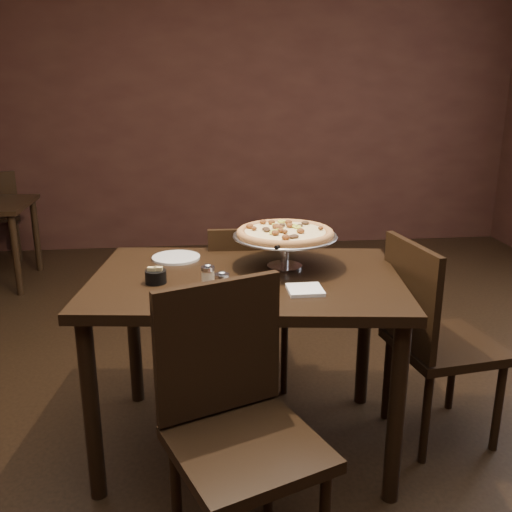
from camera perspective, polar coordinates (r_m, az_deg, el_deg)
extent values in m
cube|color=black|center=(2.85, 0.69, -18.25)|extent=(6.00, 7.00, 0.02)
cube|color=black|center=(5.84, -3.66, 14.53)|extent=(6.00, 0.02, 2.80)
cube|color=black|center=(2.48, -1.02, -2.51)|extent=(1.43, 1.05, 0.04)
cylinder|color=black|center=(2.41, -16.13, -14.70)|extent=(0.07, 0.07, 0.79)
cylinder|color=black|center=(2.37, 13.85, -15.10)|extent=(0.07, 0.07, 0.79)
cylinder|color=black|center=(3.06, -12.12, -7.42)|extent=(0.07, 0.07, 0.79)
cylinder|color=black|center=(3.02, 10.77, -7.60)|extent=(0.07, 0.07, 0.79)
cylinder|color=black|center=(4.89, -22.87, 0.05)|extent=(0.06, 0.06, 0.66)
cylinder|color=black|center=(5.48, -21.12, 1.94)|extent=(0.06, 0.06, 0.66)
cylinder|color=#B8B9C0|center=(2.59, 2.87, -1.01)|extent=(0.16, 0.16, 0.01)
cylinder|color=#B8B9C0|center=(2.57, 2.89, 0.43)|extent=(0.03, 0.03, 0.13)
cylinder|color=#B8B9C0|center=(2.56, 2.92, 1.86)|extent=(0.11, 0.11, 0.01)
cylinder|color=gray|center=(2.55, 2.92, 2.01)|extent=(0.46, 0.46, 0.01)
torus|color=gray|center=(2.55, 2.92, 2.03)|extent=(0.47, 0.47, 0.01)
cylinder|color=#975B2D|center=(2.55, 2.92, 2.23)|extent=(0.42, 0.42, 0.01)
torus|color=#975B2D|center=(2.55, 2.92, 2.33)|extent=(0.44, 0.44, 0.04)
cylinder|color=#DCC079|center=(2.55, 2.92, 2.45)|extent=(0.36, 0.36, 0.01)
cylinder|color=beige|center=(2.34, -4.82, -2.25)|extent=(0.05, 0.05, 0.07)
cylinder|color=#B8B9C0|center=(2.33, -4.85, -1.24)|extent=(0.06, 0.06, 0.02)
ellipsoid|color=#B8B9C0|center=(2.32, -4.85, -0.92)|extent=(0.03, 0.03, 0.01)
cylinder|color=maroon|center=(2.24, -3.41, -3.11)|extent=(0.05, 0.05, 0.07)
cylinder|color=#B8B9C0|center=(2.22, -3.43, -2.02)|extent=(0.06, 0.06, 0.02)
ellipsoid|color=#B8B9C0|center=(2.22, -3.43, -1.66)|extent=(0.03, 0.03, 0.01)
cylinder|color=black|center=(2.41, -9.99, -2.05)|extent=(0.09, 0.09, 0.05)
cube|color=tan|center=(2.41, -10.36, -1.78)|extent=(0.04, 0.03, 0.06)
cube|color=tan|center=(2.41, -9.72, -1.76)|extent=(0.04, 0.03, 0.06)
cube|color=white|center=(2.29, 4.93, -3.40)|extent=(0.14, 0.14, 0.01)
cylinder|color=silver|center=(2.74, -7.99, -0.15)|extent=(0.23, 0.23, 0.01)
cylinder|color=silver|center=(2.17, -0.58, -4.53)|extent=(0.22, 0.22, 0.01)
cone|color=#B8B9C0|center=(2.38, 2.64, 1.01)|extent=(0.14, 0.14, 0.00)
cylinder|color=black|center=(2.38, 2.64, 1.08)|extent=(0.08, 0.10, 0.02)
cube|color=black|center=(3.17, -0.71, -5.02)|extent=(0.45, 0.45, 0.04)
cube|color=black|center=(2.90, -0.43, -1.68)|extent=(0.44, 0.04, 0.46)
cylinder|color=black|center=(3.44, 2.04, -7.45)|extent=(0.04, 0.04, 0.43)
cylinder|color=black|center=(3.42, -3.92, -7.65)|extent=(0.04, 0.04, 0.43)
cylinder|color=black|center=(3.13, 2.85, -10.10)|extent=(0.04, 0.04, 0.43)
cylinder|color=black|center=(3.10, -3.76, -10.36)|extent=(0.04, 0.04, 0.43)
cube|color=black|center=(1.98, -0.90, -18.72)|extent=(0.60, 0.60, 0.04)
cube|color=black|center=(2.00, -3.73, -9.12)|extent=(0.44, 0.20, 0.49)
cylinder|color=black|center=(2.21, -8.00, -22.65)|extent=(0.04, 0.04, 0.45)
cylinder|color=black|center=(2.34, 1.24, -20.06)|extent=(0.04, 0.04, 0.45)
cube|color=black|center=(2.82, 18.38, -8.50)|extent=(0.51, 0.51, 0.04)
cube|color=black|center=(2.61, 15.12, -3.80)|extent=(0.10, 0.45, 0.47)
cylinder|color=black|center=(2.90, 23.06, -13.72)|extent=(0.04, 0.04, 0.44)
cylinder|color=black|center=(3.15, 19.03, -10.68)|extent=(0.04, 0.04, 0.44)
cylinder|color=black|center=(2.71, 16.63, -15.29)|extent=(0.04, 0.04, 0.44)
cylinder|color=black|center=(2.98, 12.99, -11.83)|extent=(0.04, 0.04, 0.44)
cylinder|color=black|center=(6.21, -22.78, 2.15)|extent=(0.03, 0.03, 0.39)
cylinder|color=black|center=(5.89, -22.65, 1.43)|extent=(0.03, 0.03, 0.39)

